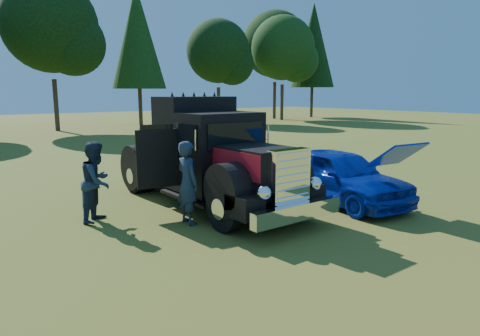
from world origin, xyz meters
name	(u,v)px	position (x,y,z in m)	size (l,w,h in m)	color
ground	(251,241)	(0.00, 0.00, 0.00)	(120.00, 120.00, 0.00)	#405E1B
treeline	(11,26)	(0.86, 27.99, 7.68)	(72.10, 24.53, 13.84)	#2D2116
diamond_t_truck	(212,160)	(0.96, 2.93, 1.28)	(3.37, 7.16, 3.00)	black
hotrod_coupe	(339,175)	(4.05, 1.02, 0.78)	(2.31, 4.71, 1.89)	#061392
spectator_near	(188,183)	(-0.43, 1.87, 1.00)	(0.73, 0.48, 2.00)	#1D2745
spectator_far	(97,182)	(-2.06, 3.43, 0.98)	(0.96, 0.74, 1.97)	#1D2444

